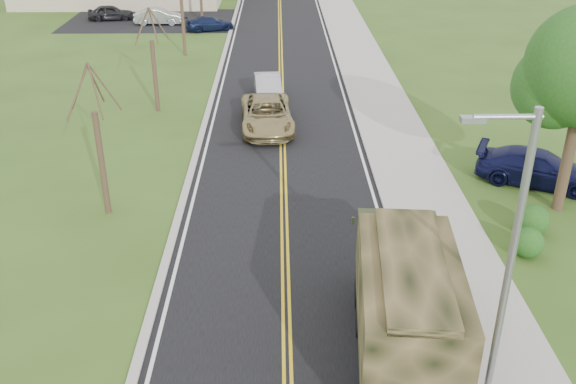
{
  "coord_description": "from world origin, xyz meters",
  "views": [
    {
      "loc": [
        -0.2,
        -12.55,
        12.25
      ],
      "look_at": [
        0.13,
        8.09,
        1.8
      ],
      "focal_mm": 40.0,
      "sensor_mm": 36.0,
      "label": 1
    }
  ],
  "objects_px": {
    "suv_champagne": "(267,114)",
    "military_truck": "(406,295)",
    "sedan_silver": "(268,88)",
    "pickup_navy": "(538,168)"
  },
  "relations": [
    {
      "from": "pickup_navy",
      "to": "sedan_silver",
      "type": "bearing_deg",
      "value": 69.72
    },
    {
      "from": "military_truck",
      "to": "suv_champagne",
      "type": "relative_size",
      "value": 1.29
    },
    {
      "from": "military_truck",
      "to": "pickup_navy",
      "type": "xyz_separation_m",
      "value": [
        7.76,
        10.82,
        -1.29
      ]
    },
    {
      "from": "military_truck",
      "to": "pickup_navy",
      "type": "bearing_deg",
      "value": 59.48
    },
    {
      "from": "suv_champagne",
      "to": "sedan_silver",
      "type": "distance_m",
      "value": 4.83
    },
    {
      "from": "suv_champagne",
      "to": "pickup_navy",
      "type": "xyz_separation_m",
      "value": [
        11.74,
        -6.8,
        -0.04
      ]
    },
    {
      "from": "suv_champagne",
      "to": "military_truck",
      "type": "bearing_deg",
      "value": -80.75
    },
    {
      "from": "sedan_silver",
      "to": "pickup_navy",
      "type": "relative_size",
      "value": 0.83
    },
    {
      "from": "military_truck",
      "to": "sedan_silver",
      "type": "height_order",
      "value": "military_truck"
    },
    {
      "from": "suv_champagne",
      "to": "sedan_silver",
      "type": "xyz_separation_m",
      "value": [
        -0.0,
        4.83,
        -0.08
      ]
    }
  ]
}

